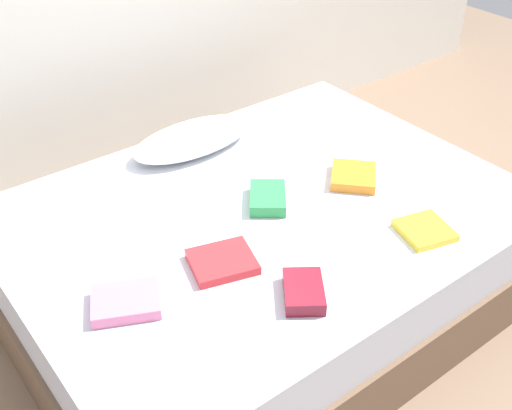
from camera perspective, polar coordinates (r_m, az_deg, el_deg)
ground_plane at (r=2.81m, az=0.63°, el=-8.47°), size 8.00×8.00×0.00m
bed at (r=2.65m, az=0.66°, el=-4.61°), size 2.00×1.50×0.50m
pillow at (r=2.86m, az=-5.72°, el=5.93°), size 0.58×0.28×0.10m
textbook_orange at (r=2.67m, az=8.72°, el=2.56°), size 0.27×0.27×0.04m
textbook_red at (r=2.21m, az=-3.04°, el=-5.10°), size 0.26×0.24×0.03m
textbook_green at (r=2.50m, az=1.06°, el=0.63°), size 0.23×0.24×0.05m
textbook_yellow at (r=2.43m, az=14.88°, el=-2.21°), size 0.22×0.22×0.03m
textbook_maroon at (r=2.09m, az=4.29°, el=-7.73°), size 0.21×0.23×0.05m
textbook_pink at (r=2.10m, az=-11.59°, el=-8.51°), size 0.27×0.24×0.04m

